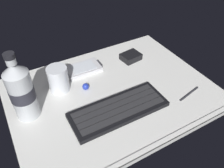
% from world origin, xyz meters
% --- Properties ---
extents(ground_plane, '(0.64, 0.48, 0.03)m').
position_xyz_m(ground_plane, '(0.00, -0.00, -0.01)').
color(ground_plane, silver).
extents(keyboard, '(0.29, 0.11, 0.02)m').
position_xyz_m(keyboard, '(-0.03, -0.09, 0.01)').
color(keyboard, black).
rests_on(keyboard, ground_plane).
extents(handheld_device, '(0.13, 0.08, 0.02)m').
position_xyz_m(handheld_device, '(-0.03, 0.15, 0.01)').
color(handheld_device, silver).
rests_on(handheld_device, ground_plane).
extents(juice_cup, '(0.06, 0.06, 0.09)m').
position_xyz_m(juice_cup, '(-0.14, 0.09, 0.04)').
color(juice_cup, silver).
rests_on(juice_cup, ground_plane).
extents(water_bottle, '(0.07, 0.07, 0.21)m').
position_xyz_m(water_bottle, '(-0.26, 0.03, 0.09)').
color(water_bottle, silver).
rests_on(water_bottle, ground_plane).
extents(charger_block, '(0.08, 0.06, 0.02)m').
position_xyz_m(charger_block, '(0.15, 0.12, 0.01)').
color(charger_block, black).
rests_on(charger_block, ground_plane).
extents(trackball_mouse, '(0.02, 0.02, 0.02)m').
position_xyz_m(trackball_mouse, '(-0.07, 0.05, 0.01)').
color(trackball_mouse, '#2338B2').
rests_on(trackball_mouse, ground_plane).
extents(stylus_pen, '(0.09, 0.03, 0.01)m').
position_xyz_m(stylus_pen, '(0.21, -0.13, 0.00)').
color(stylus_pen, '#26262B').
rests_on(stylus_pen, ground_plane).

